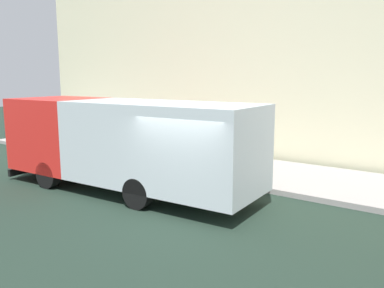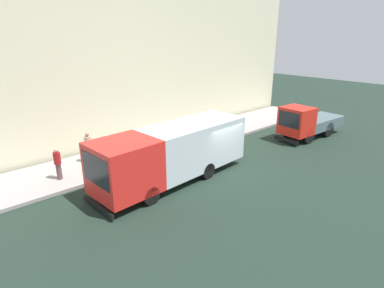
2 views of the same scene
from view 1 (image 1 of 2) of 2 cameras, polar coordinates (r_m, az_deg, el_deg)
name	(u,v)px [view 1 (image 1 of 2)]	position (r m, az deg, el deg)	size (l,w,h in m)	color
ground	(187,216)	(10.11, -0.76, -10.39)	(80.00, 80.00, 0.00)	#1D2D24
sidewalk	(271,174)	(14.23, 11.40, -4.28)	(3.99, 30.00, 0.17)	#9C9593
building_facade	(304,20)	(16.28, 15.93, 16.90)	(0.50, 30.00, 11.23)	beige
large_utility_truck	(125,141)	(12.05, -9.70, 0.49)	(2.91, 8.70, 2.77)	red
pedestrian_walking	(166,133)	(17.12, -3.77, 1.63)	(0.42, 0.42, 1.73)	#565647
pedestrian_standing	(114,133)	(17.78, -11.22, 1.63)	(0.44, 0.44, 1.64)	brown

